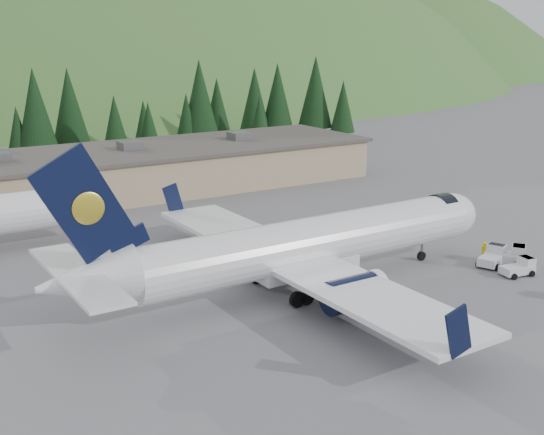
{
  "coord_description": "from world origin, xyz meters",
  "views": [
    {
      "loc": [
        -28.49,
        -39.47,
        18.46
      ],
      "look_at": [
        0.0,
        6.0,
        4.0
      ],
      "focal_mm": 45.0,
      "sensor_mm": 36.0,
      "label": 1
    }
  ],
  "objects_px": {
    "terminal_building": "(90,174)",
    "baggage_tug_d": "(508,255)",
    "baggage_tug_a": "(493,256)",
    "baggage_tug_b": "(520,267)",
    "airliner": "(303,247)",
    "ramp_worker": "(484,251)"
  },
  "relations": [
    {
      "from": "airliner",
      "to": "baggage_tug_d",
      "type": "distance_m",
      "value": 18.38
    },
    {
      "from": "baggage_tug_a",
      "to": "baggage_tug_b",
      "type": "relative_size",
      "value": 1.17
    },
    {
      "from": "terminal_building",
      "to": "baggage_tug_d",
      "type": "distance_m",
      "value": 47.66
    },
    {
      "from": "baggage_tug_b",
      "to": "baggage_tug_d",
      "type": "relative_size",
      "value": 0.81
    },
    {
      "from": "baggage_tug_a",
      "to": "airliner",
      "type": "bearing_deg",
      "value": 145.52
    },
    {
      "from": "terminal_building",
      "to": "baggage_tug_d",
      "type": "height_order",
      "value": "terminal_building"
    },
    {
      "from": "baggage_tug_d",
      "to": "ramp_worker",
      "type": "distance_m",
      "value": 2.02
    },
    {
      "from": "terminal_building",
      "to": "baggage_tug_d",
      "type": "bearing_deg",
      "value": -63.06
    },
    {
      "from": "baggage_tug_b",
      "to": "ramp_worker",
      "type": "relative_size",
      "value": 1.72
    },
    {
      "from": "ramp_worker",
      "to": "airliner",
      "type": "bearing_deg",
      "value": -10.53
    },
    {
      "from": "airliner",
      "to": "ramp_worker",
      "type": "xyz_separation_m",
      "value": [
        16.69,
        -2.67,
        -2.47
      ]
    },
    {
      "from": "terminal_building",
      "to": "ramp_worker",
      "type": "distance_m",
      "value": 45.64
    },
    {
      "from": "airliner",
      "to": "ramp_worker",
      "type": "relative_size",
      "value": 22.54
    },
    {
      "from": "baggage_tug_d",
      "to": "terminal_building",
      "type": "bearing_deg",
      "value": 169.1
    },
    {
      "from": "airliner",
      "to": "terminal_building",
      "type": "height_order",
      "value": "airliner"
    },
    {
      "from": "baggage_tug_d",
      "to": "ramp_worker",
      "type": "height_order",
      "value": "baggage_tug_d"
    },
    {
      "from": "airliner",
      "to": "baggage_tug_b",
      "type": "height_order",
      "value": "airliner"
    },
    {
      "from": "airliner",
      "to": "baggage_tug_d",
      "type": "xyz_separation_m",
      "value": [
        17.65,
        -4.45,
        -2.54
      ]
    },
    {
      "from": "baggage_tug_a",
      "to": "terminal_building",
      "type": "height_order",
      "value": "terminal_building"
    },
    {
      "from": "baggage_tug_b",
      "to": "terminal_building",
      "type": "distance_m",
      "value": 49.08
    },
    {
      "from": "baggage_tug_a",
      "to": "baggage_tug_b",
      "type": "bearing_deg",
      "value": -115.3
    },
    {
      "from": "baggage_tug_d",
      "to": "airliner",
      "type": "bearing_deg",
      "value": -141.97
    }
  ]
}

